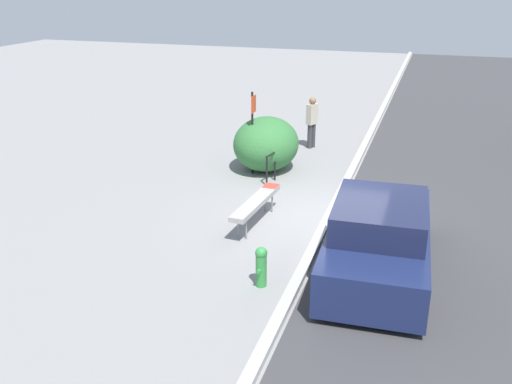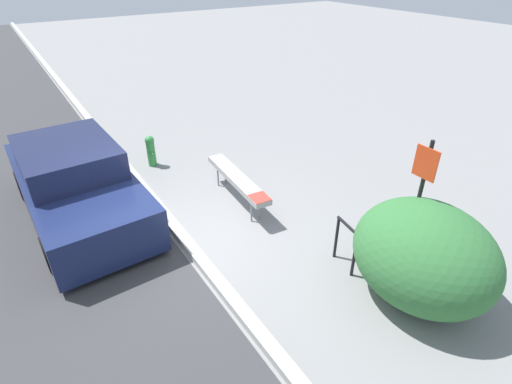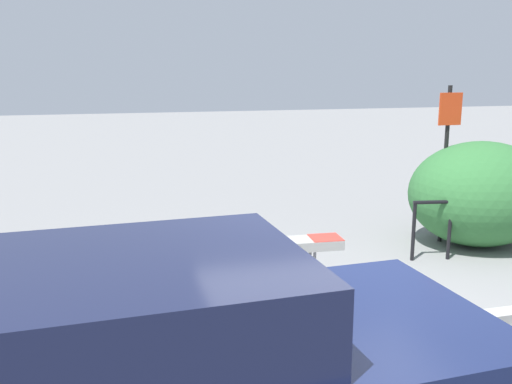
{
  "view_description": "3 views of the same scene",
  "coord_description": "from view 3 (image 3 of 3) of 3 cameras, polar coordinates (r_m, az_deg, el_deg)",
  "views": [
    {
      "loc": [
        -11.7,
        -2.03,
        5.28
      ],
      "look_at": [
        -0.8,
        1.44,
        0.86
      ],
      "focal_mm": 40.0,
      "sensor_mm": 36.0,
      "label": 1
    },
    {
      "loc": [
        5.53,
        -2.0,
        4.45
      ],
      "look_at": [
        0.84,
        1.04,
        1.09
      ],
      "focal_mm": 28.0,
      "sensor_mm": 36.0,
      "label": 2
    },
    {
      "loc": [
        -2.12,
        -4.52,
        2.52
      ],
      "look_at": [
        -0.42,
        1.72,
        1.13
      ],
      "focal_mm": 40.0,
      "sensor_mm": 36.0,
      "label": 3
    }
  ],
  "objects": [
    {
      "name": "shrub_hedge",
      "position": [
        8.87,
        21.52,
        -0.15
      ],
      "size": [
        2.11,
        1.83,
        1.52
      ],
      "color": "#337038",
      "rests_on": "ground_plane"
    },
    {
      "name": "bench",
      "position": [
        6.54,
        -0.84,
        -5.58
      ],
      "size": [
        2.25,
        0.5,
        0.6
      ],
      "rotation": [
        0.0,
        0.0,
        -0.07
      ],
      "color": "gray",
      "rests_on": "ground_plane"
    },
    {
      "name": "bike_rack",
      "position": [
        7.97,
        17.2,
        -3.06
      ],
      "size": [
        0.55,
        0.14,
        0.83
      ],
      "rotation": [
        0.0,
        0.0,
        -0.17
      ],
      "color": "black",
      "rests_on": "ground_plane"
    },
    {
      "name": "ground_plane",
      "position": [
        5.6,
        9.13,
        -14.77
      ],
      "size": [
        60.0,
        60.0,
        0.0
      ],
      "primitive_type": "plane",
      "color": "gray"
    },
    {
      "name": "sign_post",
      "position": [
        8.71,
        18.5,
        4.04
      ],
      "size": [
        0.36,
        0.08,
        2.3
      ],
      "color": "black",
      "rests_on": "ground_plane"
    },
    {
      "name": "curb",
      "position": [
        5.57,
        9.15,
        -14.18
      ],
      "size": [
        60.0,
        0.2,
        0.13
      ],
      "color": "#A8A8A3",
      "rests_on": "ground_plane"
    },
    {
      "name": "parked_car_near",
      "position": [
        3.73,
        -10.05,
        -18.0
      ],
      "size": [
        4.42,
        1.97,
        1.45
      ],
      "rotation": [
        0.0,
        0.0,
        0.04
      ],
      "color": "black",
      "rests_on": "ground_plane"
    }
  ]
}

